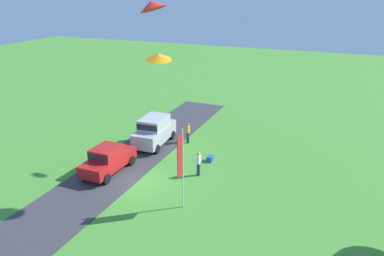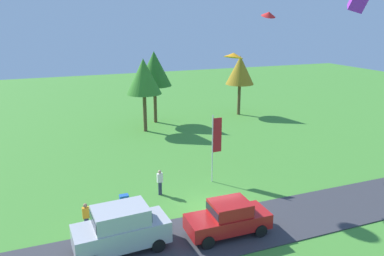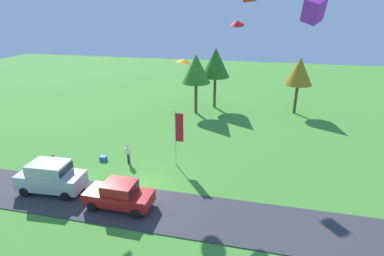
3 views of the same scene
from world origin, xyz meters
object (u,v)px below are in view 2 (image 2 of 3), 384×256
(car_suv_by_flagpole, at_px, (121,227))
(person_beside_suv, at_px, (86,218))
(kite_delta_high_left, at_px, (269,14))
(flag_banner, at_px, (216,140))
(tree_far_right, at_px, (144,77))
(tree_lone_near, at_px, (154,69))
(kite_delta_over_trees, at_px, (234,55))
(person_on_lawn, at_px, (160,182))
(tree_center_back, at_px, (240,70))
(cooler_box, at_px, (124,198))
(car_sedan_mid_row, at_px, (228,217))
(kite_box_low_drifter, at_px, (359,0))

(car_suv_by_flagpole, xyz_separation_m, person_beside_suv, (-1.44, 2.31, -0.42))
(car_suv_by_flagpole, relative_size, kite_delta_high_left, 4.76)
(car_suv_by_flagpole, bearing_deg, kite_delta_high_left, 29.40)
(flag_banner, bearing_deg, tree_far_right, 96.22)
(tree_lone_near, height_order, kite_delta_high_left, kite_delta_high_left)
(car_suv_by_flagpole, distance_m, flag_banner, 9.86)
(person_beside_suv, relative_size, flag_banner, 0.35)
(tree_lone_near, height_order, kite_delta_over_trees, kite_delta_over_trees)
(person_on_lawn, xyz_separation_m, tree_far_right, (2.72, 14.38, 4.69))
(car_suv_by_flagpole, distance_m, tree_center_back, 29.18)
(cooler_box, bearing_deg, person_beside_suv, -131.64)
(person_beside_suv, bearing_deg, person_on_lawn, 30.56)
(car_suv_by_flagpole, relative_size, tree_far_right, 0.64)
(kite_delta_high_left, bearing_deg, car_sedan_mid_row, -131.21)
(person_on_lawn, bearing_deg, tree_lone_near, 75.04)
(cooler_box, relative_size, kite_delta_high_left, 0.57)
(person_on_lawn, height_order, kite_delta_high_left, kite_delta_high_left)
(car_suv_by_flagpole, distance_m, tree_far_right, 21.00)
(person_on_lawn, xyz_separation_m, flag_banner, (4.22, 0.65, 2.19))
(person_beside_suv, relative_size, person_on_lawn, 1.00)
(person_beside_suv, height_order, tree_lone_near, tree_lone_near)
(person_beside_suv, bearing_deg, car_suv_by_flagpole, -58.09)
(car_suv_by_flagpole, relative_size, person_on_lawn, 2.75)
(person_on_lawn, distance_m, tree_lone_near, 18.61)
(tree_center_back, distance_m, cooler_box, 24.82)
(person_on_lawn, bearing_deg, car_suv_by_flagpole, -123.84)
(car_suv_by_flagpole, bearing_deg, person_beside_suv, 121.91)
(flag_banner, relative_size, cooler_box, 8.65)
(flag_banner, bearing_deg, kite_delta_over_trees, -44.31)
(car_sedan_mid_row, distance_m, tree_far_right, 20.73)
(car_suv_by_flagpole, xyz_separation_m, kite_box_low_drifter, (16.42, 3.34, 10.89))
(cooler_box, xyz_separation_m, kite_delta_over_trees, (7.37, -0.09, 8.62))
(person_on_lawn, bearing_deg, person_beside_suv, -149.44)
(car_suv_by_flagpole, bearing_deg, car_sedan_mid_row, -6.35)
(tree_far_right, xyz_separation_m, kite_delta_high_left, (5.72, -12.87, 5.77))
(car_suv_by_flagpole, height_order, kite_box_low_drifter, kite_box_low_drifter)
(tree_center_back, xyz_separation_m, kite_box_low_drifter, (-1.95, -18.99, 6.93))
(tree_lone_near, bearing_deg, tree_center_back, -1.19)
(person_on_lawn, relative_size, kite_delta_over_trees, 1.34)
(cooler_box, height_order, kite_delta_over_trees, kite_delta_over_trees)
(kite_box_low_drifter, xyz_separation_m, kite_delta_over_trees, (-7.91, 1.77, -3.37))
(kite_delta_over_trees, bearing_deg, kite_box_low_drifter, -12.62)
(tree_far_right, height_order, flag_banner, tree_far_right)
(person_beside_suv, height_order, tree_far_right, tree_far_right)
(car_sedan_mid_row, relative_size, person_on_lawn, 2.58)
(tree_lone_near, relative_size, kite_delta_high_left, 7.86)
(tree_lone_near, xyz_separation_m, tree_center_back, (10.24, -0.21, -0.63))
(person_beside_suv, bearing_deg, cooler_box, 48.36)
(car_suv_by_flagpole, distance_m, cooler_box, 5.43)
(flag_banner, relative_size, kite_delta_high_left, 4.90)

